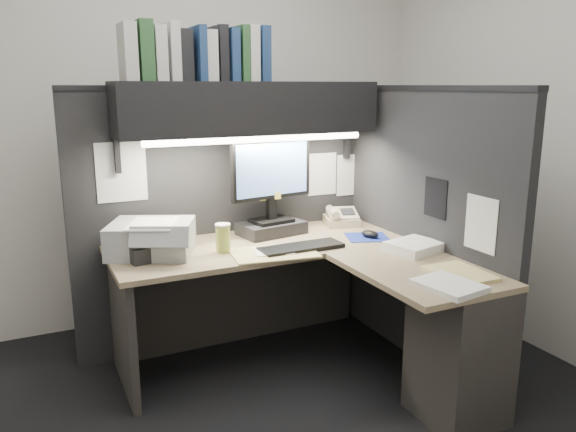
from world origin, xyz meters
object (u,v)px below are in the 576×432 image
object	(u,v)px
monitor	(272,197)
telephone	(341,218)
printer	(151,238)
notebook_stack	(151,249)
overhead_shelf	(249,108)
coffee_cup	(223,239)
keyboard	(301,247)
desk	(357,314)

from	to	relation	value
monitor	telephone	bearing A→B (deg)	-6.45
printer	notebook_stack	size ratio (longest dim) A/B	1.58
overhead_shelf	notebook_stack	world-z (taller)	overhead_shelf
overhead_shelf	printer	world-z (taller)	overhead_shelf
telephone	coffee_cup	world-z (taller)	coffee_cup
monitor	coffee_cup	world-z (taller)	monitor
overhead_shelf	coffee_cup	distance (m)	0.79
monitor	keyboard	size ratio (longest dim) A/B	1.22
desk	keyboard	bearing A→B (deg)	114.75
desk	notebook_stack	distance (m)	1.16
monitor	telephone	distance (m)	0.55
coffee_cup	monitor	bearing A→B (deg)	30.15
monitor	keyboard	distance (m)	0.44
monitor	notebook_stack	distance (m)	0.81
telephone	coffee_cup	bearing A→B (deg)	-147.35
desk	printer	bearing A→B (deg)	145.71
coffee_cup	telephone	bearing A→B (deg)	15.56
monitor	coffee_cup	distance (m)	0.48
desk	printer	world-z (taller)	printer
coffee_cup	notebook_stack	world-z (taller)	coffee_cup
overhead_shelf	telephone	world-z (taller)	overhead_shelf
printer	monitor	bearing A→B (deg)	31.26
keyboard	notebook_stack	size ratio (longest dim) A/B	1.75
keyboard	coffee_cup	distance (m)	0.44
telephone	notebook_stack	distance (m)	1.30
desk	coffee_cup	distance (m)	0.84
keyboard	coffee_cup	bearing A→B (deg)	159.46
keyboard	printer	size ratio (longest dim) A/B	1.11
overhead_shelf	monitor	size ratio (longest dim) A/B	2.64
desk	printer	size ratio (longest dim) A/B	3.92
coffee_cup	notebook_stack	xyz separation A→B (m)	(-0.38, 0.08, -0.03)
telephone	notebook_stack	bearing A→B (deg)	-155.32
coffee_cup	notebook_stack	bearing A→B (deg)	167.90
monitor	printer	world-z (taller)	monitor
desk	monitor	size ratio (longest dim) A/B	2.90
overhead_shelf	coffee_cup	bearing A→B (deg)	-136.13
printer	coffee_cup	bearing A→B (deg)	3.13
notebook_stack	overhead_shelf	bearing A→B (deg)	15.30
desk	keyboard	world-z (taller)	keyboard
notebook_stack	desk	bearing A→B (deg)	-31.12
monitor	keyboard	bearing A→B (deg)	-96.82
monitor	overhead_shelf	bearing A→B (deg)	157.69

